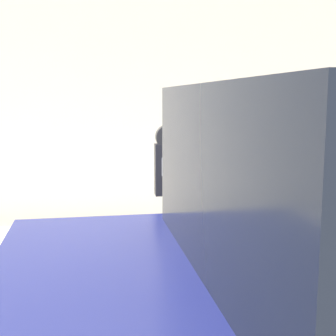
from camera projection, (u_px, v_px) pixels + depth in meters
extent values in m
cube|color=#BCB7AD|center=(102.00, 267.00, 4.56)|extent=(24.00, 2.80, 0.11)
cylinder|color=slate|center=(168.00, 256.00, 3.38)|extent=(0.08, 0.08, 0.90)
cube|color=black|center=(168.00, 170.00, 3.29)|extent=(0.18, 0.11, 0.36)
cube|color=gray|center=(169.00, 167.00, 3.23)|extent=(0.10, 0.01, 0.13)
cylinder|color=black|center=(168.00, 137.00, 3.25)|extent=(0.17, 0.09, 0.17)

